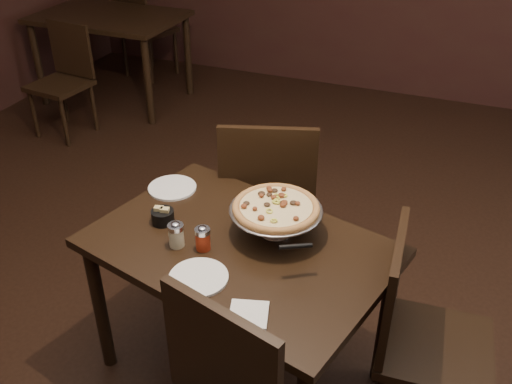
% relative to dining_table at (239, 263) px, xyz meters
% --- Properties ---
extents(room, '(6.04, 7.04, 2.84)m').
position_rel_dining_table_xyz_m(room, '(0.04, 0.01, 0.79)').
color(room, black).
rests_on(room, ground).
extents(dining_table, '(1.27, 1.00, 0.70)m').
position_rel_dining_table_xyz_m(dining_table, '(0.00, 0.00, 0.00)').
color(dining_table, black).
rests_on(dining_table, ground).
extents(background_table, '(1.20, 0.80, 0.75)m').
position_rel_dining_table_xyz_m(background_table, '(-2.22, 2.42, 0.04)').
color(background_table, black).
rests_on(background_table, ground).
extents(pizza_stand, '(0.36, 0.36, 0.15)m').
position_rel_dining_table_xyz_m(pizza_stand, '(0.11, 0.11, 0.21)').
color(pizza_stand, silver).
rests_on(pizza_stand, dining_table).
extents(parmesan_shaker, '(0.06, 0.06, 0.11)m').
position_rel_dining_table_xyz_m(parmesan_shaker, '(-0.21, -0.10, 0.14)').
color(parmesan_shaker, beige).
rests_on(parmesan_shaker, dining_table).
extents(pepper_flake_shaker, '(0.06, 0.06, 0.10)m').
position_rel_dining_table_xyz_m(pepper_flake_shaker, '(-0.11, -0.08, 0.14)').
color(pepper_flake_shaker, maroon).
rests_on(pepper_flake_shaker, dining_table).
extents(packet_caddy, '(0.09, 0.09, 0.07)m').
position_rel_dining_table_xyz_m(packet_caddy, '(-0.34, 0.02, 0.12)').
color(packet_caddy, black).
rests_on(packet_caddy, dining_table).
extents(napkin_stack, '(0.15, 0.15, 0.01)m').
position_rel_dining_table_xyz_m(napkin_stack, '(0.18, -0.34, 0.10)').
color(napkin_stack, white).
rests_on(napkin_stack, dining_table).
extents(plate_left, '(0.21, 0.21, 0.01)m').
position_rel_dining_table_xyz_m(plate_left, '(-0.43, 0.26, 0.10)').
color(plate_left, white).
rests_on(plate_left, dining_table).
extents(plate_near, '(0.21, 0.21, 0.01)m').
position_rel_dining_table_xyz_m(plate_near, '(-0.05, -0.24, 0.10)').
color(plate_near, white).
rests_on(plate_near, dining_table).
extents(serving_spatula, '(0.15, 0.15, 0.02)m').
position_rel_dining_table_xyz_m(serving_spatula, '(0.25, -0.08, 0.21)').
color(serving_spatula, silver).
rests_on(serving_spatula, pizza_stand).
extents(chair_far, '(0.56, 0.56, 0.95)m').
position_rel_dining_table_xyz_m(chair_far, '(-0.11, 0.62, -0.09)').
color(chair_far, black).
rests_on(chair_far, ground).
extents(chair_side, '(0.44, 0.44, 0.88)m').
position_rel_dining_table_xyz_m(chair_side, '(0.70, 0.02, -0.13)').
color(chair_side, black).
rests_on(chair_side, ground).
extents(bg_chair_far, '(0.52, 0.52, 0.92)m').
position_rel_dining_table_xyz_m(bg_chair_far, '(-2.28, 2.98, -0.11)').
color(bg_chair_far, black).
rests_on(bg_chair_far, ground).
extents(bg_chair_near, '(0.44, 0.44, 0.84)m').
position_rel_dining_table_xyz_m(bg_chair_near, '(-2.20, 1.73, -0.15)').
color(bg_chair_near, black).
rests_on(bg_chair_near, ground).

